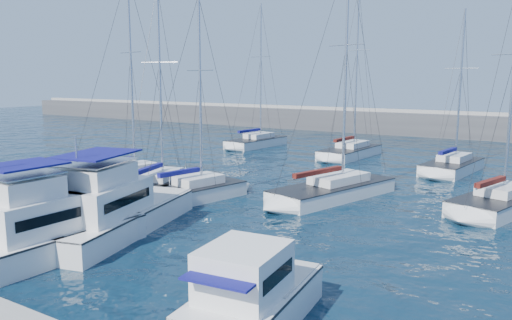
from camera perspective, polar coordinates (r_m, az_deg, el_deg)
The scene contains 13 objects.
ground at distance 26.50m, azimuth -10.14°, elevation -7.96°, with size 220.00×220.00×0.00m, color black.
breakwater at distance 73.03m, azimuth 18.31°, elevation 3.58°, with size 160.00×6.00×4.45m.
motor_yacht_port_inner at distance 26.31m, azimuth -16.18°, elevation -5.75°, with size 5.99×10.97×4.69m.
motor_yacht_stbd_inner at distance 24.00m, azimuth -22.89°, elevation -7.59°, with size 3.59×8.18×4.69m.
motor_yacht_stbd_outer at distance 16.36m, azimuth -0.61°, elevation -15.53°, with size 3.30×5.95×3.20m.
sailboat_mid_a at distance 38.04m, azimuth -14.56°, elevation -1.98°, with size 4.67×8.19×15.46m.
sailboat_mid_b at distance 34.73m, azimuth -11.10°, elevation -2.95°, with size 4.86×7.92×14.14m.
sailboat_mid_c at distance 32.72m, azimuth -7.08°, elevation -3.60°, with size 4.43×7.28×13.22m.
sailboat_mid_d at distance 33.27m, azimuth 8.86°, elevation -3.43°, with size 5.75×10.08×15.90m.
sailboat_mid_e at distance 32.98m, azimuth 25.93°, elevation -4.38°, with size 5.07×8.03×14.69m.
sailboat_back_a at distance 57.39m, azimuth 0.06°, elevation 2.08°, with size 3.90×8.37×16.37m.
sailboat_back_b at distance 50.67m, azimuth 10.72°, elevation 0.94°, with size 3.86×8.69×16.85m.
sailboat_back_c at distance 44.80m, azimuth 21.50°, elevation -0.68°, with size 4.06×7.88×13.71m.
Camera 1 is at (17.09, -18.68, 7.83)m, focal length 35.00 mm.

